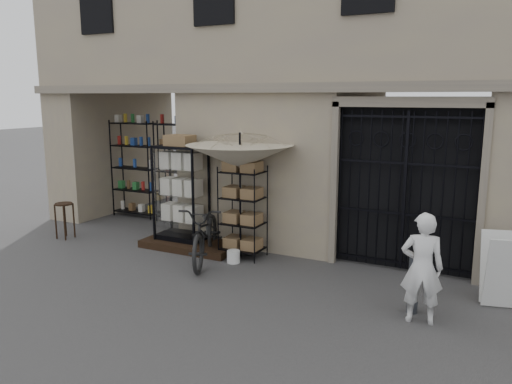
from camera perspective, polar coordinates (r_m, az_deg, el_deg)
The scene contains 15 objects.
ground at distance 8.07m, azimuth 0.64°, elevation -11.65°, with size 80.00×80.00×0.00m, color black.
main_building at distance 11.28m, azimuth 10.09°, elevation 17.89°, with size 14.00×4.00×9.00m, color gray.
shop_recess at distance 12.37m, azimuth -12.53°, elevation 3.22°, with size 3.00×1.70×3.00m, color black.
shop_shelving at distance 12.82m, azimuth -11.26°, elevation 2.41°, with size 2.70×0.50×2.50m, color black.
iron_gate at distance 9.24m, azimuth 16.81°, elevation 0.49°, with size 2.50×0.21×3.00m.
step_platform at distance 10.45m, azimuth -7.54°, elevation -6.00°, with size 2.00×0.90×0.15m, color black.
display_cabinet at distance 10.42m, azimuth -8.54°, elevation -0.66°, with size 1.13×0.91×2.12m.
wire_rack at distance 9.64m, azimuth -1.51°, elevation -2.42°, with size 0.92×0.77×1.79m.
market_umbrella at distance 9.43m, azimuth -1.86°, elevation 4.81°, with size 1.81×1.84×2.91m.
white_bucket at distance 9.50m, azimuth -2.60°, elevation -7.38°, with size 0.24×0.24×0.24m, color white.
bicycle at distance 9.66m, azimuth -5.64°, elevation -7.85°, with size 0.75×1.13×2.15m, color black.
wooden_stool at distance 11.78m, azimuth -21.02°, elevation -2.98°, with size 0.44×0.44×0.80m.
steel_bollard at distance 7.64m, azimuth 17.54°, elevation -10.08°, with size 0.16×0.16×0.85m, color #464B53.
shopkeeper at distance 7.54m, azimuth 18.07°, elevation -13.88°, with size 0.57×1.57×0.37m, color silver.
easel_sign at distance 8.29m, azimuth 26.24°, elevation -8.04°, with size 0.65×0.71×1.09m.
Camera 1 is at (3.26, -6.70, 3.09)m, focal length 35.00 mm.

